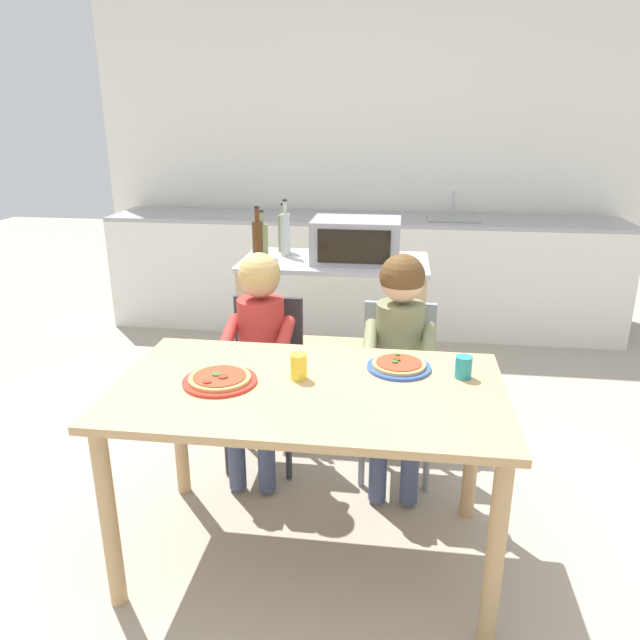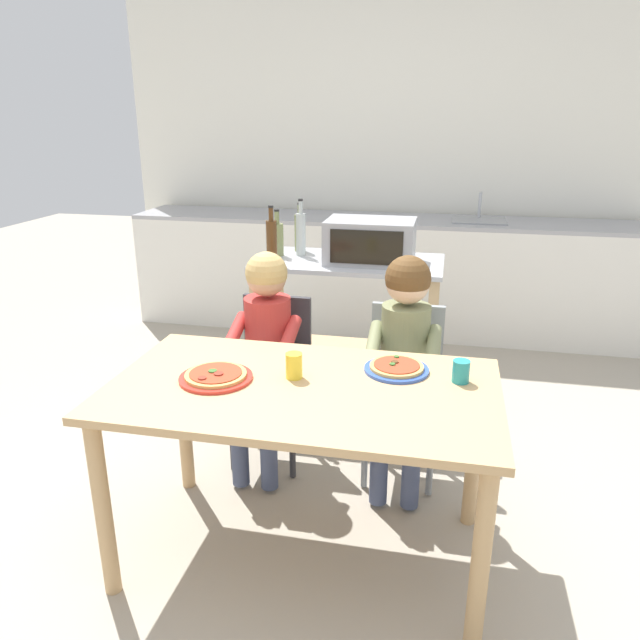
# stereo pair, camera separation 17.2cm
# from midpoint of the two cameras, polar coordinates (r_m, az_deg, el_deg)

# --- Properties ---
(ground_plane) EXTENTS (12.48, 12.48, 0.00)m
(ground_plane) POSITION_cam_midpoint_polar(r_m,az_deg,el_deg) (3.62, 0.67, -8.51)
(ground_plane) COLOR #A89E8C
(back_wall_tiled) EXTENTS (4.46, 0.12, 2.70)m
(back_wall_tiled) POSITION_cam_midpoint_polar(r_m,az_deg,el_deg) (5.14, 3.49, 15.39)
(back_wall_tiled) COLOR white
(back_wall_tiled) RESTS_ON ground
(kitchen_counter) EXTENTS (4.02, 0.60, 1.10)m
(kitchen_counter) POSITION_cam_midpoint_polar(r_m,az_deg,el_deg) (4.88, 2.92, 4.49)
(kitchen_counter) COLOR silver
(kitchen_counter) RESTS_ON ground
(kitchen_island_cart) EXTENTS (1.06, 0.56, 0.88)m
(kitchen_island_cart) POSITION_cam_midpoint_polar(r_m,az_deg,el_deg) (3.51, -0.03, 1.03)
(kitchen_island_cart) COLOR #B7BABF
(kitchen_island_cart) RESTS_ON ground
(toaster_oven) EXTENTS (0.48, 0.34, 0.24)m
(toaster_oven) POSITION_cam_midpoint_polar(r_m,az_deg,el_deg) (3.37, 1.98, 7.53)
(toaster_oven) COLOR #999BA0
(toaster_oven) RESTS_ON kitchen_island_cart
(bottle_squat_spirits) EXTENTS (0.07, 0.07, 0.27)m
(bottle_squat_spirits) POSITION_cam_midpoint_polar(r_m,az_deg,el_deg) (3.52, -6.96, 7.61)
(bottle_squat_spirits) COLOR olive
(bottle_squat_spirits) RESTS_ON kitchen_island_cart
(bottle_clear_vinegar) EXTENTS (0.06, 0.06, 0.32)m
(bottle_clear_vinegar) POSITION_cam_midpoint_polar(r_m,az_deg,el_deg) (3.33, -7.41, 7.40)
(bottle_clear_vinegar) COLOR #4C2D14
(bottle_clear_vinegar) RESTS_ON kitchen_island_cart
(bottle_slim_sauce) EXTENTS (0.06, 0.06, 0.29)m
(bottle_slim_sauce) POSITION_cam_midpoint_polar(r_m,az_deg,el_deg) (3.63, -4.88, 8.26)
(bottle_slim_sauce) COLOR olive
(bottle_slim_sauce) RESTS_ON kitchen_island_cart
(bottle_dark_olive_oil) EXTENTS (0.06, 0.06, 0.33)m
(bottle_dark_olive_oil) POSITION_cam_midpoint_polar(r_m,az_deg,el_deg) (3.51, -4.72, 8.18)
(bottle_dark_olive_oil) COLOR #ADB7B2
(bottle_dark_olive_oil) RESTS_ON kitchen_island_cart
(dining_table) EXTENTS (1.41, 0.80, 0.74)m
(dining_table) POSITION_cam_midpoint_polar(r_m,az_deg,el_deg) (2.23, -3.29, -8.64)
(dining_table) COLOR tan
(dining_table) RESTS_ON ground
(dining_chair_left) EXTENTS (0.36, 0.36, 0.81)m
(dining_chair_left) POSITION_cam_midpoint_polar(r_m,az_deg,el_deg) (2.99, -6.83, -4.61)
(dining_chair_left) COLOR #333338
(dining_chair_left) RESTS_ON ground
(dining_chair_right) EXTENTS (0.36, 0.36, 0.81)m
(dining_chair_right) POSITION_cam_midpoint_polar(r_m,az_deg,el_deg) (2.90, 5.68, -5.36)
(dining_chair_right) COLOR gray
(dining_chair_right) RESTS_ON ground
(child_in_red_shirt) EXTENTS (0.32, 0.42, 1.06)m
(child_in_red_shirt) POSITION_cam_midpoint_polar(r_m,az_deg,el_deg) (2.81, -7.58, -1.74)
(child_in_red_shirt) COLOR #424C6B
(child_in_red_shirt) RESTS_ON ground
(child_in_olive_shirt) EXTENTS (0.32, 0.42, 1.07)m
(child_in_olive_shirt) POSITION_cam_midpoint_polar(r_m,az_deg,el_deg) (2.71, 5.73, -2.13)
(child_in_olive_shirt) COLOR #424C6B
(child_in_olive_shirt) RESTS_ON ground
(pizza_plate_red_rimmed) EXTENTS (0.27, 0.27, 0.03)m
(pizza_plate_red_rimmed) POSITION_cam_midpoint_polar(r_m,az_deg,el_deg) (2.25, -11.66, -5.57)
(pizza_plate_red_rimmed) COLOR red
(pizza_plate_red_rimmed) RESTS_ON dining_table
(pizza_plate_blue_rimmed) EXTENTS (0.25, 0.25, 0.03)m
(pizza_plate_blue_rimmed) POSITION_cam_midpoint_polar(r_m,az_deg,el_deg) (2.33, 5.38, -4.36)
(pizza_plate_blue_rimmed) COLOR #3356B7
(pizza_plate_blue_rimmed) RESTS_ON dining_table
(drinking_cup_yellow) EXTENTS (0.06, 0.06, 0.10)m
(drinking_cup_yellow) POSITION_cam_midpoint_polar(r_m,az_deg,el_deg) (2.23, -4.26, -4.44)
(drinking_cup_yellow) COLOR yellow
(drinking_cup_yellow) RESTS_ON dining_table
(drinking_cup_teal) EXTENTS (0.06, 0.06, 0.08)m
(drinking_cup_teal) POSITION_cam_midpoint_polar(r_m,az_deg,el_deg) (2.28, 11.34, -4.42)
(drinking_cup_teal) COLOR teal
(drinking_cup_teal) RESTS_ON dining_table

